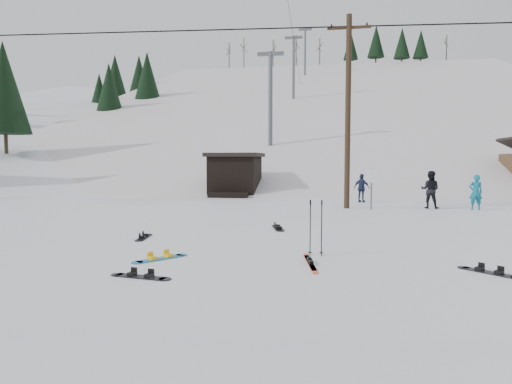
# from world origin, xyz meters

# --- Properties ---
(ground) EXTENTS (200.00, 200.00, 0.00)m
(ground) POSITION_xyz_m (0.00, 0.00, 0.00)
(ground) COLOR white
(ground) RESTS_ON ground
(ski_slope) EXTENTS (60.00, 85.24, 65.97)m
(ski_slope) POSITION_xyz_m (0.00, 55.00, -12.00)
(ski_slope) COLOR silver
(ski_slope) RESTS_ON ground
(ridge_left) EXTENTS (47.54, 95.03, 58.38)m
(ridge_left) POSITION_xyz_m (-36.00, 48.00, -11.00)
(ridge_left) COLOR white
(ridge_left) RESTS_ON ground
(treeline_left) EXTENTS (20.00, 64.00, 10.00)m
(treeline_left) POSITION_xyz_m (-34.00, 40.00, 0.00)
(treeline_left) COLOR black
(treeline_left) RESTS_ON ground
(treeline_crest) EXTENTS (50.00, 6.00, 10.00)m
(treeline_crest) POSITION_xyz_m (0.00, 86.00, 0.00)
(treeline_crest) COLOR black
(treeline_crest) RESTS_ON ski_slope
(utility_pole) EXTENTS (2.00, 0.26, 9.00)m
(utility_pole) POSITION_xyz_m (2.00, 14.00, 4.68)
(utility_pole) COLOR #3A2819
(utility_pole) RESTS_ON ground
(trail_sign) EXTENTS (0.50, 0.09, 1.85)m
(trail_sign) POSITION_xyz_m (3.10, 13.58, 1.27)
(trail_sign) COLOR #595B60
(trail_sign) RESTS_ON ground
(lift_hut) EXTENTS (3.40, 4.10, 2.75)m
(lift_hut) POSITION_xyz_m (-5.00, 20.94, 1.36)
(lift_hut) COLOR black
(lift_hut) RESTS_ON ground
(lift_tower_near) EXTENTS (2.20, 0.36, 8.00)m
(lift_tower_near) POSITION_xyz_m (-4.00, 30.00, 7.86)
(lift_tower_near) COLOR #595B60
(lift_tower_near) RESTS_ON ski_slope
(lift_tower_mid) EXTENTS (2.20, 0.36, 8.00)m
(lift_tower_mid) POSITION_xyz_m (-4.00, 50.00, 14.36)
(lift_tower_mid) COLOR #595B60
(lift_tower_mid) RESTS_ON ski_slope
(lift_tower_far) EXTENTS (2.20, 0.36, 8.00)m
(lift_tower_far) POSITION_xyz_m (-4.00, 70.00, 20.86)
(lift_tower_far) COLOR #595B60
(lift_tower_far) RESTS_ON ski_slope
(hero_snowboard) EXTENTS (0.97, 1.21, 0.10)m
(hero_snowboard) POSITION_xyz_m (-2.46, 1.85, 0.03)
(hero_snowboard) COLOR #1C76BB
(hero_snowboard) RESTS_ON ground
(hero_skis) EXTENTS (0.45, 1.88, 0.10)m
(hero_skis) POSITION_xyz_m (0.97, 2.02, 0.03)
(hero_skis) COLOR red
(hero_skis) RESTS_ON ground
(ski_poles) EXTENTS (0.37, 0.10, 1.33)m
(ski_poles) POSITION_xyz_m (1.05, 2.92, 0.68)
(ski_poles) COLOR black
(ski_poles) RESTS_ON ground
(board_scatter_a) EXTENTS (1.30, 0.40, 0.09)m
(board_scatter_a) POSITION_xyz_m (-2.21, 0.23, 0.02)
(board_scatter_a) COLOR black
(board_scatter_a) RESTS_ON ground
(board_scatter_b) EXTENTS (0.41, 1.28, 0.09)m
(board_scatter_b) POSITION_xyz_m (-4.03, 4.50, 0.02)
(board_scatter_b) COLOR black
(board_scatter_b) RESTS_ON ground
(board_scatter_d) EXTENTS (1.03, 0.97, 0.09)m
(board_scatter_d) POSITION_xyz_m (4.59, 1.78, 0.02)
(board_scatter_d) COLOR black
(board_scatter_d) RESTS_ON ground
(board_scatter_f) EXTENTS (0.58, 1.41, 0.10)m
(board_scatter_f) POSITION_xyz_m (-0.39, 7.01, 0.03)
(board_scatter_f) COLOR black
(board_scatter_f) RESTS_ON ground
(skier_teal) EXTENTS (0.59, 0.39, 1.62)m
(skier_teal) POSITION_xyz_m (7.82, 14.35, 0.81)
(skier_teal) COLOR #0D7089
(skier_teal) RESTS_ON ground
(skier_dark) EXTENTS (1.03, 0.92, 1.78)m
(skier_dark) POSITION_xyz_m (5.87, 14.59, 0.89)
(skier_dark) COLOR black
(skier_dark) RESTS_ON ground
(skier_navy) EXTENTS (0.98, 0.74, 1.54)m
(skier_navy) POSITION_xyz_m (2.86, 17.29, 0.77)
(skier_navy) COLOR #1D2848
(skier_navy) RESTS_ON ground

